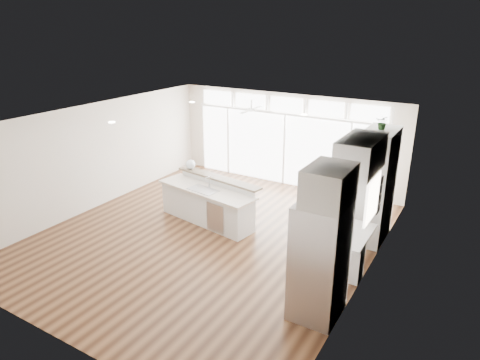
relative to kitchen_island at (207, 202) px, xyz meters
The scene contains 24 objects.
floor 0.91m from the kitchen_island, 51.08° to the right, with size 7.00×8.00×0.02m, color #3F2313.
ceiling 2.30m from the kitchen_island, 51.08° to the right, with size 7.00×8.00×0.02m, color silver.
wall_back 3.55m from the kitchen_island, 82.21° to the left, with size 7.00×0.04×2.70m, color beige.
wall_front 4.68m from the kitchen_island, 84.17° to the right, with size 7.00×0.04×2.70m, color beige.
wall_left 3.20m from the kitchen_island, 169.18° to the right, with size 0.04×8.00×2.70m, color beige.
wall_right 4.09m from the kitchen_island, ahead, with size 0.04×8.00×2.70m, color beige.
glass_wall 3.43m from the kitchen_island, 82.08° to the left, with size 5.80×0.06×2.08m, color white.
transom_row 3.87m from the kitchen_island, 82.08° to the left, with size 5.90×0.06×0.40m, color white.
desk_window 4.07m from the kitchen_island, ahead, with size 0.04×0.85×0.85m, color white.
ceiling_fan 2.96m from the kitchen_island, 90.83° to the left, with size 1.16×1.16×0.32m, color white.
recessed_lights 2.24m from the kitchen_island, 39.04° to the right, with size 3.40×3.00×0.02m, color white.
oven_cabinet 3.91m from the kitchen_island, 18.55° to the left, with size 0.64×1.20×2.50m, color white.
desk_nook 3.61m from the kitchen_island, ahead, with size 0.72×1.30×0.76m, color white.
upper_cabinets 4.08m from the kitchen_island, ahead, with size 0.64×1.30×0.64m, color white.
refrigerator 4.09m from the kitchen_island, 28.34° to the right, with size 0.76×0.90×2.00m, color #B7B6BB.
fridge_cabinet 4.49m from the kitchen_island, 27.94° to the right, with size 0.64×0.90×0.60m, color white.
framed_photos 4.04m from the kitchen_island, ahead, with size 0.06×0.22×0.80m, color black.
kitchen_island is the anchor object (origin of this frame).
rug 3.20m from the kitchen_island, 12.62° to the right, with size 1.01×0.73×0.01m, color #372011.
office_chair 3.42m from the kitchen_island, ahead, with size 0.53×0.48×1.01m, color black.
fishbowl 1.22m from the kitchen_island, 147.68° to the left, with size 0.25×0.25×0.25m, color silver.
monitor 3.55m from the kitchen_island, ahead, with size 0.07×0.43×0.36m, color black.
keyboard 3.37m from the kitchen_island, ahead, with size 0.11×0.30×0.01m, color silver.
potted_plant 4.37m from the kitchen_island, 18.55° to the left, with size 0.27×0.30×0.23m, color #2B5524.
Camera 1 is at (5.08, -7.14, 4.60)m, focal length 32.00 mm.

